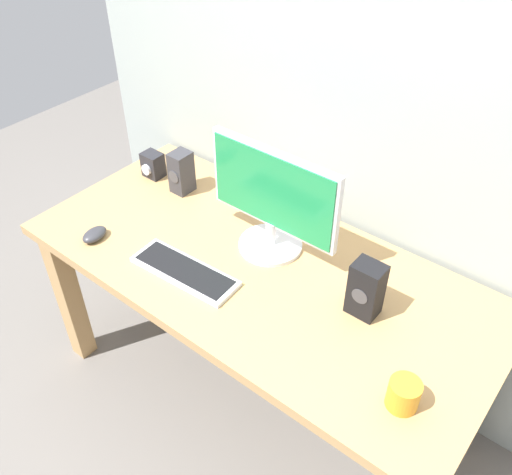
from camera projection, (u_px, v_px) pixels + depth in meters
ground_plane at (257, 392)px, 2.41m from camera, size 6.00×6.00×0.00m
wall_back at (345, 14)px, 1.71m from camera, size 2.34×0.04×3.00m
desk at (258, 288)px, 2.01m from camera, size 1.69×0.79×0.75m
monitor at (273, 200)px, 1.88m from camera, size 0.51×0.23×0.39m
keyboard_primary at (185, 271)px, 1.89m from camera, size 0.40×0.15×0.02m
mouse at (95, 234)px, 2.03m from camera, size 0.08×0.11×0.04m
speaker_right at (366, 289)px, 1.70m from camera, size 0.10×0.08×0.19m
speaker_left at (181, 172)px, 2.23m from camera, size 0.07×0.09×0.18m
audio_controller at (153, 165)px, 2.33m from camera, size 0.08×0.08×0.11m
coffee_mug at (403, 394)px, 1.47m from camera, size 0.09×0.09×0.09m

